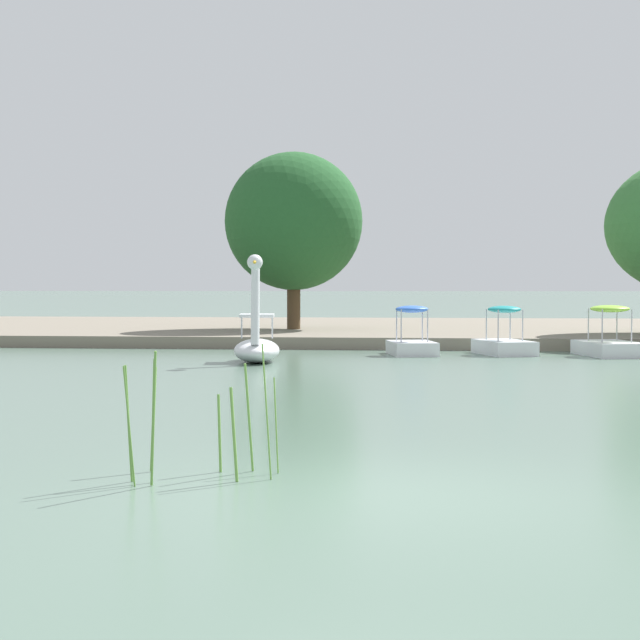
% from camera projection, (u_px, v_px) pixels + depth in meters
% --- Properties ---
extents(ground_plane, '(654.96, 654.96, 0.00)m').
position_uv_depth(ground_plane, '(379.00, 495.00, 9.38)').
color(ground_plane, '#567060').
extents(shore_bank_far, '(115.59, 18.90, 0.37)m').
position_uv_depth(shore_bank_far, '(417.00, 330.00, 39.64)').
color(shore_bank_far, slate).
rests_on(shore_bank_far, ground_plane).
extents(swan_boat, '(1.47, 2.66, 2.69)m').
position_uv_depth(swan_boat, '(257.00, 344.00, 25.56)').
color(swan_boat, white).
rests_on(swan_boat, ground_plane).
extents(pedal_boat_lime, '(1.83, 2.61, 1.40)m').
position_uv_depth(pedal_boat_lime, '(610.00, 342.00, 27.91)').
color(pedal_boat_lime, white).
rests_on(pedal_boat_lime, ground_plane).
extents(pedal_boat_teal, '(1.78, 2.37, 1.37)m').
position_uv_depth(pedal_boat_teal, '(504.00, 341.00, 28.46)').
color(pedal_boat_teal, white).
rests_on(pedal_boat_teal, ground_plane).
extents(pedal_boat_blue, '(1.54, 2.06, 1.38)m').
position_uv_depth(pedal_boat_blue, '(412.00, 341.00, 28.31)').
color(pedal_boat_blue, white).
rests_on(pedal_boat_blue, ground_plane).
extents(tree_broadleaf_right, '(6.91, 6.92, 6.33)m').
position_uv_depth(tree_broadleaf_right, '(294.00, 222.00, 36.27)').
color(tree_broadleaf_right, '#4C3823').
rests_on(tree_broadleaf_right, shore_bank_far).
extents(reed_clump_foreground, '(1.42, 1.12, 1.36)m').
position_uv_depth(reed_clump_foreground, '(190.00, 423.00, 10.18)').
color(reed_clump_foreground, '#669942').
rests_on(reed_clump_foreground, ground_plane).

